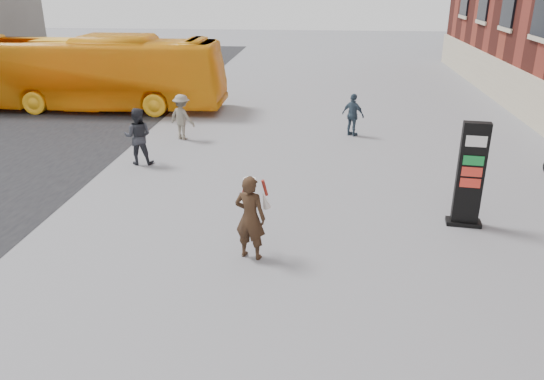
# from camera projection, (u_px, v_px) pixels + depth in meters

# --- Properties ---
(ground) EXTENTS (100.00, 100.00, 0.00)m
(ground) POSITION_uv_depth(u_px,v_px,m) (248.00, 253.00, 10.99)
(ground) COLOR #9E9EA3
(info_pylon) EXTENTS (0.82, 0.47, 2.43)m
(info_pylon) POSITION_uv_depth(u_px,v_px,m) (470.00, 175.00, 11.84)
(info_pylon) COLOR black
(info_pylon) RESTS_ON ground
(woman) EXTENTS (0.78, 0.74, 1.77)m
(woman) POSITION_uv_depth(u_px,v_px,m) (250.00, 216.00, 10.54)
(woman) COLOR #2F1F14
(woman) RESTS_ON ground
(bus) EXTENTS (11.18, 2.76, 3.10)m
(bus) POSITION_uv_depth(u_px,v_px,m) (93.00, 73.00, 22.46)
(bus) COLOR #FFA915
(bus) RESTS_ON road
(pedestrian_a) EXTENTS (0.91, 0.75, 1.73)m
(pedestrian_a) POSITION_uv_depth(u_px,v_px,m) (138.00, 136.00, 15.97)
(pedestrian_a) COLOR #2C2E35
(pedestrian_a) RESTS_ON ground
(pedestrian_b) EXTENTS (1.18, 1.00, 1.59)m
(pedestrian_b) POSITION_uv_depth(u_px,v_px,m) (182.00, 117.00, 18.46)
(pedestrian_b) COLOR gray
(pedestrian_b) RESTS_ON ground
(pedestrian_c) EXTENTS (0.94, 0.82, 1.52)m
(pedestrian_c) POSITION_uv_depth(u_px,v_px,m) (353.00, 115.00, 18.88)
(pedestrian_c) COLOR #354858
(pedestrian_c) RESTS_ON ground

